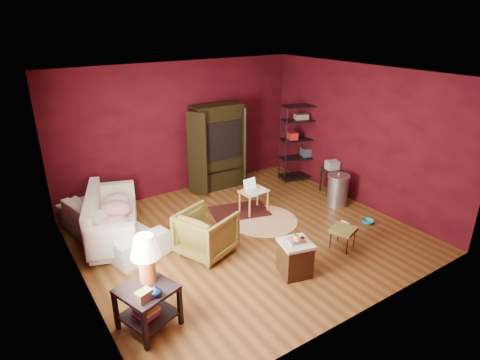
# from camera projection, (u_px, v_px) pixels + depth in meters

# --- Properties ---
(room) EXTENTS (5.54, 5.04, 2.84)m
(room) POSITION_uv_depth(u_px,v_px,m) (245.00, 162.00, 6.61)
(room) COLOR brown
(room) RESTS_ON ground
(sofa) EXTENTS (1.16, 2.34, 0.88)m
(sofa) POSITION_uv_depth(u_px,v_px,m) (109.00, 217.00, 6.86)
(sofa) COLOR beige
(sofa) RESTS_ON ground
(armchair) EXTENTS (0.98, 1.01, 0.82)m
(armchair) POSITION_uv_depth(u_px,v_px,m) (206.00, 231.00, 6.49)
(armchair) COLOR black
(armchair) RESTS_ON ground
(pet_bowl_steel) EXTENTS (0.26, 0.11, 0.25)m
(pet_bowl_steel) POSITION_uv_depth(u_px,v_px,m) (343.00, 220.00, 7.42)
(pet_bowl_steel) COLOR #AAABB1
(pet_bowl_steel) RESTS_ON ground
(pet_bowl_turquoise) EXTENTS (0.22, 0.08, 0.22)m
(pet_bowl_turquoise) POSITION_uv_depth(u_px,v_px,m) (368.00, 218.00, 7.53)
(pet_bowl_turquoise) COLOR teal
(pet_bowl_turquoise) RESTS_ON ground
(vase) EXTENTS (0.19, 0.20, 0.15)m
(vase) POSITION_uv_depth(u_px,v_px,m) (156.00, 291.00, 4.69)
(vase) COLOR #0B163A
(vase) RESTS_ON side_table
(mug) EXTENTS (0.13, 0.11, 0.12)m
(mug) POSITION_uv_depth(u_px,v_px,m) (297.00, 237.00, 5.79)
(mug) COLOR #DDCF6C
(mug) RESTS_ON hamper
(side_table) EXTENTS (0.78, 0.78, 1.22)m
(side_table) POSITION_uv_depth(u_px,v_px,m) (146.00, 274.00, 4.87)
(side_table) COLOR black
(side_table) RESTS_ON ground
(sofa_cushions) EXTENTS (1.33, 2.04, 0.80)m
(sofa_cushions) POSITION_uv_depth(u_px,v_px,m) (110.00, 220.00, 6.88)
(sofa_cushions) COLOR beige
(sofa_cushions) RESTS_ON sofa
(hamper) EXTENTS (0.55, 0.55, 0.63)m
(hamper) POSITION_uv_depth(u_px,v_px,m) (295.00, 257.00, 6.00)
(hamper) COLOR #44260F
(hamper) RESTS_ON ground
(footstool) EXTENTS (0.47, 0.47, 0.38)m
(footstool) POSITION_uv_depth(u_px,v_px,m) (343.00, 231.00, 6.66)
(footstool) COLOR black
(footstool) RESTS_ON ground
(rug_round) EXTENTS (1.49, 1.49, 0.01)m
(rug_round) POSITION_uv_depth(u_px,v_px,m) (263.00, 220.00, 7.68)
(rug_round) COLOR white
(rug_round) RESTS_ON ground
(rug_oriental) EXTENTS (1.28, 1.02, 0.01)m
(rug_oriental) POSITION_uv_depth(u_px,v_px,m) (239.00, 211.00, 8.03)
(rug_oriental) COLOR #521816
(rug_oriental) RESTS_ON ground
(laptop_desk) EXTENTS (0.57, 0.47, 0.67)m
(laptop_desk) POSITION_uv_depth(u_px,v_px,m) (254.00, 193.00, 7.88)
(laptop_desk) COLOR #FFC874
(laptop_desk) RESTS_ON ground
(tv_armoire) EXTENTS (1.49, 0.81, 1.89)m
(tv_armoire) POSITION_uv_depth(u_px,v_px,m) (217.00, 145.00, 8.88)
(tv_armoire) COLOR black
(tv_armoire) RESTS_ON ground
(wire_shelving) EXTENTS (0.95, 0.62, 1.79)m
(wire_shelving) POSITION_uv_depth(u_px,v_px,m) (300.00, 140.00, 9.27)
(wire_shelving) COLOR black
(wire_shelving) RESTS_ON ground
(small_stand) EXTENTS (0.45, 0.45, 0.75)m
(small_stand) POSITION_uv_depth(u_px,v_px,m) (332.00, 169.00, 8.69)
(small_stand) COLOR black
(small_stand) RESTS_ON ground
(trash_can) EXTENTS (0.55, 0.55, 0.71)m
(trash_can) POSITION_uv_depth(u_px,v_px,m) (338.00, 190.00, 8.21)
(trash_can) COLOR #A9ADB1
(trash_can) RESTS_ON ground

